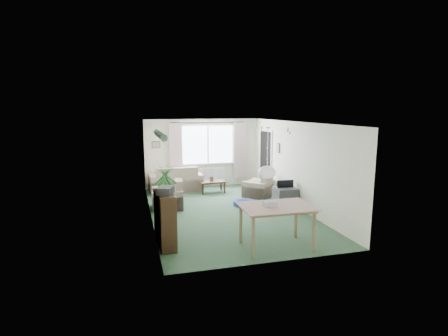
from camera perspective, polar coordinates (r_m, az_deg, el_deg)
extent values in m
plane|color=#315236|center=(9.51, 0.48, -7.14)|extent=(6.50, 6.50, 0.00)
cube|color=white|center=(12.35, -2.66, 3.84)|extent=(1.80, 0.03, 1.30)
cube|color=black|center=(12.22, -2.61, 7.40)|extent=(2.60, 0.03, 0.03)
cube|color=beige|center=(12.08, -7.89, 2.54)|extent=(0.45, 0.08, 2.00)
cube|color=beige|center=(12.58, 2.57, 2.89)|extent=(0.45, 0.08, 2.00)
cube|color=white|center=(12.47, -2.58, -1.21)|extent=(1.20, 0.10, 0.55)
cube|color=black|center=(11.96, 6.82, 1.18)|extent=(0.03, 0.95, 2.00)
sphere|color=white|center=(7.10, 7.05, -0.70)|extent=(0.36, 0.36, 0.36)
cylinder|color=#196626|center=(6.50, -10.45, 5.38)|extent=(1.60, 1.60, 0.12)
sphere|color=silver|center=(10.38, 6.11, 6.69)|extent=(0.20, 0.20, 0.20)
sphere|color=silver|center=(9.40, 10.49, 6.28)|extent=(0.20, 0.20, 0.20)
cube|color=brown|center=(12.09, -11.04, 3.79)|extent=(0.28, 0.03, 0.22)
cube|color=brown|center=(10.97, 8.80, 3.27)|extent=(0.03, 0.24, 0.30)
cube|color=beige|center=(11.83, -7.92, -1.74)|extent=(1.76, 0.99, 0.86)
cube|color=beige|center=(11.10, 5.64, -2.77)|extent=(1.13, 1.13, 0.74)
cube|color=beige|center=(9.91, -9.21, -4.22)|extent=(0.90, 0.94, 0.79)
cube|color=black|center=(11.62, -1.94, -3.07)|extent=(0.87, 0.52, 0.38)
cube|color=brown|center=(11.55, -2.04, -1.79)|extent=(0.12, 0.05, 0.16)
cube|color=black|center=(7.18, -9.61, -8.27)|extent=(0.38, 0.93, 1.11)
cube|color=#313135|center=(6.91, -9.58, -3.60)|extent=(0.40, 0.43, 0.14)
cylinder|color=#265E20|center=(8.78, -9.50, -3.91)|extent=(0.77, 0.77, 1.42)
cube|color=tan|center=(7.14, 8.50, -9.50)|extent=(1.36, 0.92, 0.83)
cube|color=silver|center=(6.95, 7.45, -5.88)|extent=(0.26, 0.19, 0.12)
cube|color=#35363A|center=(10.01, 9.91, -4.74)|extent=(0.61, 0.66, 0.57)
cylinder|color=#222AA0|center=(10.12, 3.29, -5.75)|extent=(0.72, 0.72, 0.13)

